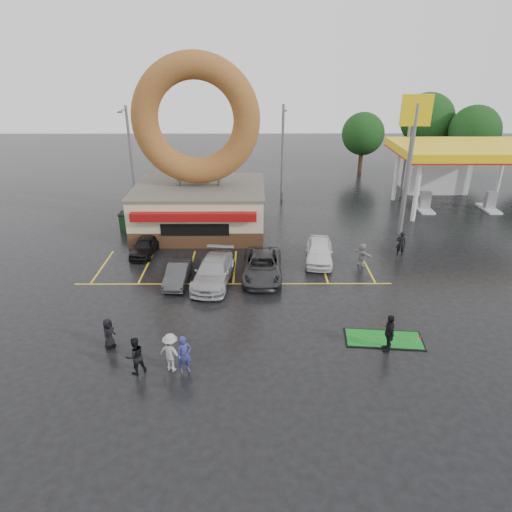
{
  "coord_description": "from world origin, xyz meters",
  "views": [
    {
      "loc": [
        1.34,
        -22.04,
        13.46
      ],
      "look_at": [
        1.44,
        2.8,
        2.2
      ],
      "focal_mm": 32.0,
      "sensor_mm": 36.0,
      "label": 1
    }
  ],
  "objects_px": {
    "streetlight_right": "(407,149)",
    "dumpster": "(132,221)",
    "person_cameraman": "(389,333)",
    "streetlight_mid": "(283,151)",
    "person_blue": "(184,355)",
    "streetlight_left": "(131,154)",
    "car_grey": "(262,266)",
    "donut_shop": "(199,176)",
    "putting_green": "(384,339)",
    "car_white": "(319,251)",
    "car_black": "(145,246)",
    "gas_station": "(451,162)",
    "shell_sign": "(412,140)",
    "car_dgrey": "(178,274)",
    "car_silver": "(214,271)"
  },
  "relations": [
    {
      "from": "streetlight_left",
      "to": "car_white",
      "type": "height_order",
      "value": "streetlight_left"
    },
    {
      "from": "car_black",
      "to": "car_grey",
      "type": "distance_m",
      "value": 9.09
    },
    {
      "from": "streetlight_right",
      "to": "car_black",
      "type": "height_order",
      "value": "streetlight_right"
    },
    {
      "from": "streetlight_left",
      "to": "car_silver",
      "type": "distance_m",
      "value": 18.94
    },
    {
      "from": "putting_green",
      "to": "gas_station",
      "type": "bearing_deg",
      "value": 62.92
    },
    {
      "from": "car_grey",
      "to": "person_cameraman",
      "type": "height_order",
      "value": "person_cameraman"
    },
    {
      "from": "streetlight_mid",
      "to": "putting_green",
      "type": "relative_size",
      "value": 2.22
    },
    {
      "from": "donut_shop",
      "to": "gas_station",
      "type": "xyz_separation_m",
      "value": [
        23.0,
        7.97,
        -0.77
      ]
    },
    {
      "from": "streetlight_mid",
      "to": "dumpster",
      "type": "distance_m",
      "value": 15.43
    },
    {
      "from": "streetlight_right",
      "to": "putting_green",
      "type": "distance_m",
      "value": 26.34
    },
    {
      "from": "donut_shop",
      "to": "car_silver",
      "type": "relative_size",
      "value": 2.54
    },
    {
      "from": "streetlight_mid",
      "to": "person_blue",
      "type": "xyz_separation_m",
      "value": [
        -5.83,
        -26.08,
        -3.85
      ]
    },
    {
      "from": "donut_shop",
      "to": "person_blue",
      "type": "bearing_deg",
      "value": -86.3
    },
    {
      "from": "car_black",
      "to": "person_blue",
      "type": "distance_m",
      "value": 13.98
    },
    {
      "from": "car_dgrey",
      "to": "car_grey",
      "type": "xyz_separation_m",
      "value": [
        5.33,
        0.83,
        0.14
      ]
    },
    {
      "from": "shell_sign",
      "to": "car_black",
      "type": "relative_size",
      "value": 2.87
    },
    {
      "from": "streetlight_left",
      "to": "car_black",
      "type": "height_order",
      "value": "streetlight_left"
    },
    {
      "from": "car_grey",
      "to": "dumpster",
      "type": "xyz_separation_m",
      "value": [
        -10.53,
        8.72,
        -0.09
      ]
    },
    {
      "from": "car_dgrey",
      "to": "person_blue",
      "type": "bearing_deg",
      "value": -76.71
    },
    {
      "from": "shell_sign",
      "to": "person_cameraman",
      "type": "xyz_separation_m",
      "value": [
        -5.15,
        -15.55,
        -6.39
      ]
    },
    {
      "from": "car_silver",
      "to": "putting_green",
      "type": "xyz_separation_m",
      "value": [
        9.14,
        -6.32,
        -0.74
      ]
    },
    {
      "from": "streetlight_mid",
      "to": "person_blue",
      "type": "relative_size",
      "value": 4.85
    },
    {
      "from": "car_grey",
      "to": "person_blue",
      "type": "xyz_separation_m",
      "value": [
        -3.67,
        -9.6,
        0.18
      ]
    },
    {
      "from": "car_grey",
      "to": "gas_station",
      "type": "bearing_deg",
      "value": 44.17
    },
    {
      "from": "car_white",
      "to": "putting_green",
      "type": "distance_m",
      "value": 9.71
    },
    {
      "from": "car_grey",
      "to": "person_blue",
      "type": "height_order",
      "value": "person_blue"
    },
    {
      "from": "car_white",
      "to": "person_cameraman",
      "type": "xyz_separation_m",
      "value": [
        2.02,
        -10.31,
        0.22
      ]
    },
    {
      "from": "streetlight_left",
      "to": "streetlight_mid",
      "type": "xyz_separation_m",
      "value": [
        14.0,
        1.0,
        0.0
      ]
    },
    {
      "from": "shell_sign",
      "to": "dumpster",
      "type": "height_order",
      "value": "shell_sign"
    },
    {
      "from": "car_white",
      "to": "car_black",
      "type": "bearing_deg",
      "value": -178.28
    },
    {
      "from": "shell_sign",
      "to": "streetlight_right",
      "type": "bearing_deg",
      "value": 73.17
    },
    {
      "from": "streetlight_left",
      "to": "car_dgrey",
      "type": "distance_m",
      "value": 18.06
    },
    {
      "from": "car_silver",
      "to": "car_black",
      "type": "bearing_deg",
      "value": 147.19
    },
    {
      "from": "streetlight_left",
      "to": "car_grey",
      "type": "bearing_deg",
      "value": -52.58
    },
    {
      "from": "streetlight_left",
      "to": "streetlight_right",
      "type": "height_order",
      "value": "same"
    },
    {
      "from": "donut_shop",
      "to": "streetlight_left",
      "type": "relative_size",
      "value": 1.5
    },
    {
      "from": "streetlight_mid",
      "to": "car_dgrey",
      "type": "xyz_separation_m",
      "value": [
        -7.48,
        -17.32,
        -4.17
      ]
    },
    {
      "from": "shell_sign",
      "to": "streetlight_mid",
      "type": "relative_size",
      "value": 1.18
    },
    {
      "from": "person_cameraman",
      "to": "shell_sign",
      "type": "bearing_deg",
      "value": 164.44
    },
    {
      "from": "shell_sign",
      "to": "car_white",
      "type": "bearing_deg",
      "value": -143.87
    },
    {
      "from": "putting_green",
      "to": "streetlight_left",
      "type": "bearing_deg",
      "value": 128.39
    },
    {
      "from": "person_cameraman",
      "to": "dumpster",
      "type": "distance_m",
      "value": 23.5
    },
    {
      "from": "streetlight_mid",
      "to": "dumpster",
      "type": "xyz_separation_m",
      "value": [
        -12.68,
        -7.77,
        -4.13
      ]
    },
    {
      "from": "donut_shop",
      "to": "streetlight_mid",
      "type": "relative_size",
      "value": 1.5
    },
    {
      "from": "car_black",
      "to": "car_silver",
      "type": "height_order",
      "value": "car_silver"
    },
    {
      "from": "streetlight_right",
      "to": "dumpster",
      "type": "relative_size",
      "value": 5.0
    },
    {
      "from": "car_black",
      "to": "car_white",
      "type": "distance_m",
      "value": 12.4
    },
    {
      "from": "donut_shop",
      "to": "car_dgrey",
      "type": "height_order",
      "value": "donut_shop"
    },
    {
      "from": "shell_sign",
      "to": "car_dgrey",
      "type": "bearing_deg",
      "value": -152.99
    },
    {
      "from": "dumpster",
      "to": "car_white",
      "type": "bearing_deg",
      "value": -25.0
    }
  ]
}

